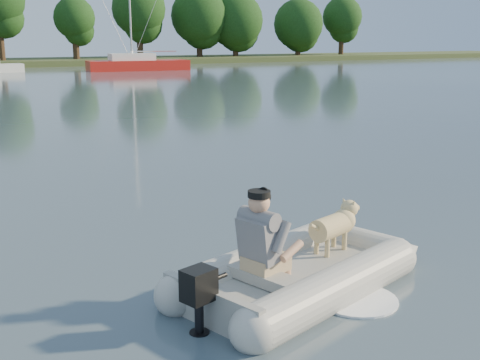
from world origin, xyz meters
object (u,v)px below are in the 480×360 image
man (260,236)px  sailboat (137,64)px  dinghy (303,238)px  dog (331,231)px

man → sailboat: size_ratio=0.09×
man → dinghy: bearing=-4.2°
dinghy → sailboat: size_ratio=0.40×
dinghy → man: bearing=175.8°
dinghy → sailboat: 49.02m
dog → dinghy: bearing=-175.4°
man → dog: man is taller
man → dog: 1.41m
dinghy → dog: size_ratio=5.17×
man → dog: bearing=-0.0°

